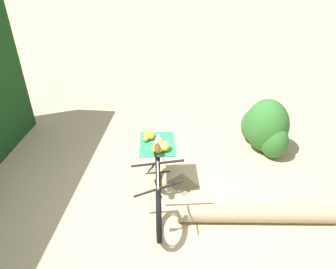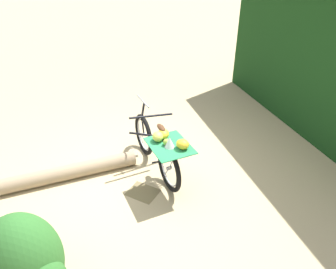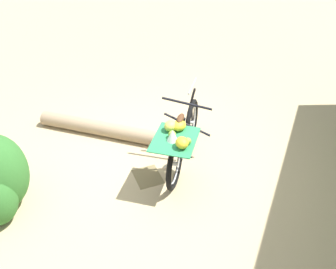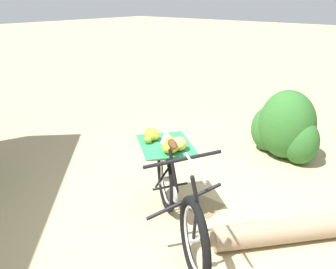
% 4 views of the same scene
% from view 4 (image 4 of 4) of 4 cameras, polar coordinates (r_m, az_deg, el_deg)
% --- Properties ---
extents(ground_plane, '(60.00, 60.00, 0.00)m').
position_cam_4_polar(ground_plane, '(3.78, 3.85, -14.73)').
color(ground_plane, tan).
extents(bicycle, '(1.60, 1.31, 1.03)m').
position_cam_4_polar(bicycle, '(3.45, 1.20, -8.93)').
color(bicycle, black).
rests_on(bicycle, ground_plane).
extents(fallen_log, '(1.63, 1.89, 0.24)m').
position_cam_4_polar(fallen_log, '(3.87, 24.18, -13.74)').
color(fallen_log, '#9E8466').
rests_on(fallen_log, ground_plane).
extents(shrub_cluster, '(1.08, 0.74, 1.03)m').
position_cam_4_polar(shrub_cluster, '(5.34, 18.84, 0.98)').
color(shrub_cluster, '#2D6628').
rests_on(shrub_cluster, ground_plane).
extents(leaf_litter_patch, '(0.44, 0.36, 0.01)m').
position_cam_4_polar(leaf_litter_patch, '(4.10, 5.54, -11.51)').
color(leaf_litter_patch, olive).
rests_on(leaf_litter_patch, ground_plane).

